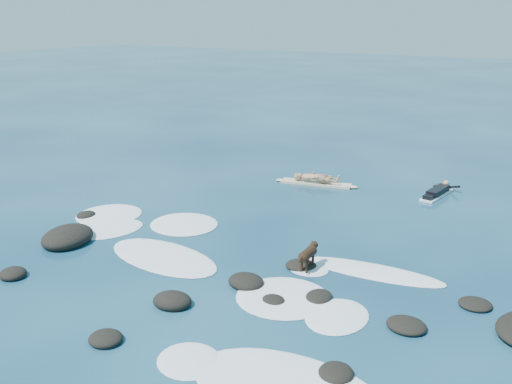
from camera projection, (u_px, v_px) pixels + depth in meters
The scene contains 6 objects.
ground at pixel (241, 276), 14.89m from camera, with size 160.00×160.00×0.00m, color #0A2642.
reef_rocks at pixel (218, 281), 14.36m from camera, with size 14.82×6.68×0.61m.
breaking_foam at pixel (216, 274), 14.95m from camera, with size 12.72×8.17×0.12m.
standing_surfer_rig at pixel (317, 166), 22.48m from camera, with size 3.34×1.10×1.91m.
paddling_surfer_rig at pixel (438, 192), 21.32m from camera, with size 1.09×2.42×0.42m.
dog at pixel (308, 253), 15.06m from camera, with size 0.30×1.15×0.73m.
Camera 1 is at (7.10, -11.53, 6.59)m, focal length 40.00 mm.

